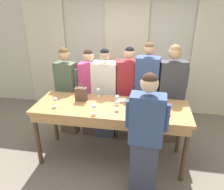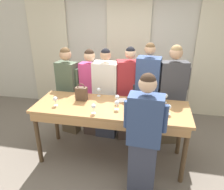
% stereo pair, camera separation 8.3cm
% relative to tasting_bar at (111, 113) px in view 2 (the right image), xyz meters
% --- Properties ---
extents(ground_plane, '(18.00, 18.00, 0.00)m').
position_rel_tasting_bar_xyz_m(ground_plane, '(0.00, 0.03, -0.87)').
color(ground_plane, '#70665B').
extents(wall_back, '(12.00, 0.06, 2.80)m').
position_rel_tasting_bar_xyz_m(wall_back, '(0.00, 2.02, 0.53)').
color(wall_back, beige).
rests_on(wall_back, ground_plane).
extents(curtain_panel_left, '(0.96, 0.03, 2.69)m').
position_rel_tasting_bar_xyz_m(curtain_panel_left, '(-1.91, 1.95, 0.48)').
color(curtain_panel_left, beige).
rests_on(curtain_panel_left, ground_plane).
extents(curtain_panel_center, '(0.96, 0.03, 2.69)m').
position_rel_tasting_bar_xyz_m(curtain_panel_center, '(0.00, 1.95, 0.48)').
color(curtain_panel_center, beige).
rests_on(curtain_panel_center, ground_plane).
extents(curtain_panel_right, '(0.96, 0.03, 2.69)m').
position_rel_tasting_bar_xyz_m(curtain_panel_right, '(1.91, 1.95, 0.48)').
color(curtain_panel_right, beige).
rests_on(curtain_panel_right, ground_plane).
extents(tasting_bar, '(2.38, 0.82, 0.97)m').
position_rel_tasting_bar_xyz_m(tasting_bar, '(0.00, 0.00, 0.00)').
color(tasting_bar, '#B27F4C').
rests_on(tasting_bar, ground_plane).
extents(wine_bottle, '(0.07, 0.07, 0.33)m').
position_rel_tasting_bar_xyz_m(wine_bottle, '(0.33, 0.14, 0.23)').
color(wine_bottle, black).
rests_on(wine_bottle, tasting_bar).
extents(handbag, '(0.18, 0.10, 0.29)m').
position_rel_tasting_bar_xyz_m(handbag, '(-0.51, 0.16, 0.22)').
color(handbag, brown).
rests_on(handbag, tasting_bar).
extents(wine_glass_front_left, '(0.07, 0.07, 0.15)m').
position_rel_tasting_bar_xyz_m(wine_glass_front_left, '(0.37, -0.16, 0.21)').
color(wine_glass_front_left, white).
rests_on(wine_glass_front_left, tasting_bar).
extents(wine_glass_front_mid, '(0.07, 0.07, 0.15)m').
position_rel_tasting_bar_xyz_m(wine_glass_front_mid, '(0.43, -0.32, 0.21)').
color(wine_glass_front_mid, white).
rests_on(wine_glass_front_mid, tasting_bar).
extents(wine_glass_front_right, '(0.07, 0.07, 0.15)m').
position_rel_tasting_bar_xyz_m(wine_glass_front_right, '(0.85, -0.06, 0.21)').
color(wine_glass_front_right, white).
rests_on(wine_glass_front_right, tasting_bar).
extents(wine_glass_center_left, '(0.07, 0.07, 0.15)m').
position_rel_tasting_bar_xyz_m(wine_glass_center_left, '(-0.28, 0.37, 0.21)').
color(wine_glass_center_left, white).
rests_on(wine_glass_center_left, tasting_bar).
extents(wine_glass_center_mid, '(0.07, 0.07, 0.15)m').
position_rel_tasting_bar_xyz_m(wine_glass_center_mid, '(0.50, -0.17, 0.21)').
color(wine_glass_center_mid, white).
rests_on(wine_glass_center_mid, tasting_bar).
extents(wine_glass_center_right, '(0.07, 0.07, 0.15)m').
position_rel_tasting_bar_xyz_m(wine_glass_center_right, '(0.08, 0.13, 0.21)').
color(wine_glass_center_right, white).
rests_on(wine_glass_center_right, tasting_bar).
extents(wine_glass_back_left, '(0.07, 0.07, 0.15)m').
position_rel_tasting_bar_xyz_m(wine_glass_back_left, '(-0.84, -0.12, 0.21)').
color(wine_glass_back_left, white).
rests_on(wine_glass_back_left, tasting_bar).
extents(wine_glass_back_mid, '(0.07, 0.07, 0.15)m').
position_rel_tasting_bar_xyz_m(wine_glass_back_mid, '(0.11, -0.07, 0.21)').
color(wine_glass_back_mid, white).
rests_on(wine_glass_back_mid, tasting_bar).
extents(wine_glass_back_right, '(0.07, 0.07, 0.15)m').
position_rel_tasting_bar_xyz_m(wine_glass_back_right, '(0.67, 0.11, 0.21)').
color(wine_glass_back_right, white).
rests_on(wine_glass_back_right, tasting_bar).
extents(wine_glass_near_host, '(0.07, 0.07, 0.15)m').
position_rel_tasting_bar_xyz_m(wine_glass_near_host, '(0.82, 0.33, 0.21)').
color(wine_glass_near_host, white).
rests_on(wine_glass_near_host, tasting_bar).
extents(wine_glass_by_bottle, '(0.07, 0.07, 0.15)m').
position_rel_tasting_bar_xyz_m(wine_glass_by_bottle, '(-0.20, -0.25, 0.21)').
color(wine_glass_by_bottle, white).
rests_on(wine_glass_by_bottle, tasting_bar).
extents(napkin, '(0.19, 0.19, 0.00)m').
position_rel_tasting_bar_xyz_m(napkin, '(0.13, 0.28, 0.11)').
color(napkin, white).
rests_on(napkin, tasting_bar).
extents(guest_olive_jacket, '(0.50, 0.31, 1.71)m').
position_rel_tasting_bar_xyz_m(guest_olive_jacket, '(-0.96, 0.68, 0.03)').
color(guest_olive_jacket, brown).
rests_on(guest_olive_jacket, ground_plane).
extents(guest_pink_top, '(0.48, 0.23, 1.70)m').
position_rel_tasting_bar_xyz_m(guest_pink_top, '(-0.52, 0.68, 0.03)').
color(guest_pink_top, '#473833').
rests_on(guest_pink_top, ground_plane).
extents(guest_cream_sweater, '(0.56, 0.30, 1.72)m').
position_rel_tasting_bar_xyz_m(guest_cream_sweater, '(-0.23, 0.68, -0.00)').
color(guest_cream_sweater, '#383D51').
rests_on(guest_cream_sweater, ground_plane).
extents(guest_striped_shirt, '(0.56, 0.34, 1.77)m').
position_rel_tasting_bar_xyz_m(guest_striped_shirt, '(0.20, 0.68, 0.03)').
color(guest_striped_shirt, '#473833').
rests_on(guest_striped_shirt, ground_plane).
extents(guest_navy_coat, '(0.51, 0.31, 1.85)m').
position_rel_tasting_bar_xyz_m(guest_navy_coat, '(0.52, 0.68, 0.07)').
color(guest_navy_coat, '#383D51').
rests_on(guest_navy_coat, ground_plane).
extents(guest_beige_cap, '(0.57, 0.31, 1.83)m').
position_rel_tasting_bar_xyz_m(guest_beige_cap, '(0.94, 0.68, 0.08)').
color(guest_beige_cap, brown).
rests_on(guest_beige_cap, ground_plane).
extents(host_pouring, '(0.53, 0.26, 1.73)m').
position_rel_tasting_bar_xyz_m(host_pouring, '(0.55, -0.60, 0.03)').
color(host_pouring, '#383D51').
rests_on(host_pouring, ground_plane).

